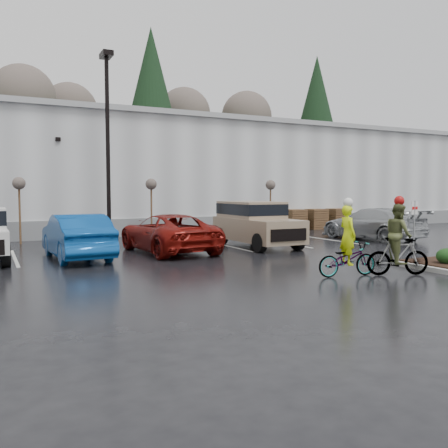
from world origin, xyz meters
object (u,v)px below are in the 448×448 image
pallet_stack_a (295,220)px  car_far_silver (372,224)px  pallet_stack_b (316,219)px  cyclist_hivis (347,252)px  sapling_east (271,188)px  pallet_stack_c (337,218)px  lamppost (108,126)px  car_red (168,233)px  car_blue (77,236)px  cyclist_olive (398,247)px  sapling_mid (151,187)px  sapling_west (19,187)px  fire_lane_sign (414,224)px  suv_tan (257,224)px

pallet_stack_a → car_far_silver: 6.90m
pallet_stack_b → cyclist_hivis: bearing=-124.5°
sapling_east → car_far_silver: sapling_east is taller
pallet_stack_c → pallet_stack_b: bearing=180.0°
lamppost → car_red: (1.32, -4.85, -4.89)m
car_blue → cyclist_olive: size_ratio=2.13×
car_far_silver → cyclist_olive: cyclist_olive is taller
sapling_mid → pallet_stack_a: 10.26m
lamppost → sapling_west: lamppost is taller
lamppost → fire_lane_sign: bearing=-56.5°
pallet_stack_c → lamppost: bearing=-172.9°
pallet_stack_c → car_far_silver: (-3.48, -6.90, 0.16)m
pallet_stack_a → cyclist_olive: size_ratio=0.56×
sapling_east → suv_tan: 7.59m
lamppost → cyclist_hivis: bearing=-71.7°
sapling_mid → sapling_east: size_ratio=1.00×
sapling_mid → car_red: bearing=-101.4°
sapling_mid → sapling_west: bearing=180.0°
suv_tan → cyclist_hivis: size_ratio=2.18×
fire_lane_sign → car_red: (-6.48, 6.95, -0.61)m
suv_tan → car_far_silver: (6.94, 0.04, -0.20)m
cyclist_olive → sapling_west: bearing=55.8°
pallet_stack_b → fire_lane_sign: size_ratio=0.61×
sapling_mid → fire_lane_sign: bearing=-67.5°
cyclist_hivis → car_red: bearing=27.4°
lamppost → suv_tan: lamppost is taller
car_blue → suv_tan: suv_tan is taller
fire_lane_sign → cyclist_olive: bearing=-148.3°
sapling_east → pallet_stack_a: sapling_east is taller
sapling_west → car_blue: bearing=-75.5°
pallet_stack_b → cyclist_hivis: size_ratio=0.58×
car_red → cyclist_hivis: cyclist_hivis is taller
cyclist_hivis → car_blue: bearing=48.7°
lamppost → cyclist_hivis: lamppost is taller
pallet_stack_c → car_red: car_red is taller
car_red → fire_lane_sign: bearing=129.3°
pallet_stack_b → cyclist_olive: cyclist_olive is taller
lamppost → car_blue: (-2.41, -5.17, -4.85)m
pallet_stack_c → cyclist_olive: size_ratio=0.56×
pallet_stack_b → suv_tan: 11.07m
car_far_silver → cyclist_hivis: bearing=35.5°
pallet_stack_b → cyclist_hivis: cyclist_hivis is taller
lamppost → cyclist_olive: 15.08m
pallet_stack_b → car_red: bearing=-152.0°
car_blue → sapling_mid: bearing=-131.1°
pallet_stack_c → car_far_silver: bearing=-116.8°
sapling_west → suv_tan: (9.58, -5.93, -1.70)m
car_blue → car_red: bearing=-177.6°
sapling_mid → car_red: size_ratio=0.56×
car_far_silver → cyclist_olive: (-6.88, -8.24, 0.04)m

